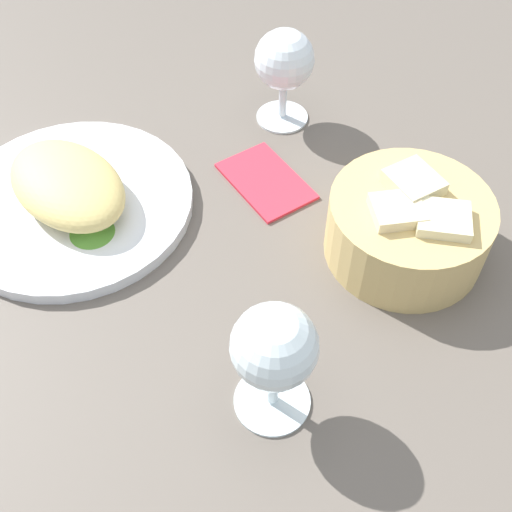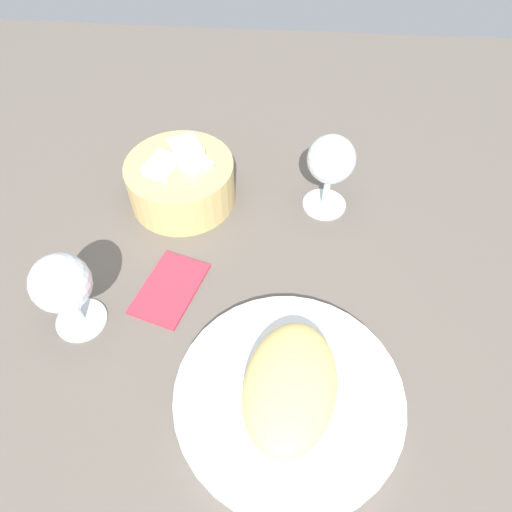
# 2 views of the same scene
# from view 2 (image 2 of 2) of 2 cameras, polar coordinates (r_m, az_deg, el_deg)

# --- Properties ---
(ground_plane) EXTENTS (1.40, 1.40, 0.02)m
(ground_plane) POSITION_cam_2_polar(r_m,az_deg,el_deg) (0.65, -0.10, -3.41)
(ground_plane) COLOR #5D544C
(plate) EXTENTS (0.26, 0.26, 0.01)m
(plate) POSITION_cam_2_polar(r_m,az_deg,el_deg) (0.56, 4.00, -16.59)
(plate) COLOR silver
(plate) RESTS_ON ground_plane
(omelette) EXTENTS (0.17, 0.12, 0.04)m
(omelette) POSITION_cam_2_polar(r_m,az_deg,el_deg) (0.53, 4.18, -15.45)
(omelette) COLOR #D6BE6F
(omelette) RESTS_ON plate
(lettuce_garnish) EXTENTS (0.05, 0.05, 0.01)m
(lettuce_garnish) POSITION_cam_2_polar(r_m,az_deg,el_deg) (0.57, 6.20, -11.01)
(lettuce_garnish) COLOR #4C8B2C
(lettuce_garnish) RESTS_ON plate
(bread_basket) EXTENTS (0.16, 0.16, 0.08)m
(bread_basket) POSITION_cam_2_polar(r_m,az_deg,el_deg) (0.73, -9.06, 9.09)
(bread_basket) COLOR tan
(bread_basket) RESTS_ON ground_plane
(wine_glass_near) EXTENTS (0.07, 0.07, 0.13)m
(wine_glass_near) POSITION_cam_2_polar(r_m,az_deg,el_deg) (0.68, 9.07, 11.07)
(wine_glass_near) COLOR silver
(wine_glass_near) RESTS_ON ground_plane
(wine_glass_far) EXTENTS (0.07, 0.07, 0.12)m
(wine_glass_far) POSITION_cam_2_polar(r_m,az_deg,el_deg) (0.58, -22.47, -3.40)
(wine_glass_far) COLOR silver
(wine_glass_far) RESTS_ON ground_plane
(folded_napkin) EXTENTS (0.13, 0.10, 0.01)m
(folded_napkin) POSITION_cam_2_polar(r_m,az_deg,el_deg) (0.64, -10.46, -3.79)
(folded_napkin) COLOR red
(folded_napkin) RESTS_ON ground_plane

